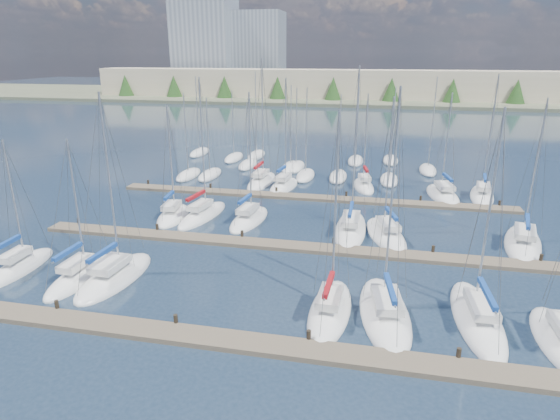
% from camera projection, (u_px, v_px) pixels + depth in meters
% --- Properties ---
extents(ground, '(400.00, 400.00, 0.00)m').
position_uv_depth(ground, '(336.00, 148.00, 80.07)').
color(ground, '#243549').
rests_on(ground, ground).
extents(dock_near, '(44.00, 1.93, 1.10)m').
position_uv_depth(dock_near, '(236.00, 342.00, 26.31)').
color(dock_near, '#6B5E4C').
rests_on(dock_near, ground).
extents(dock_mid, '(44.00, 1.93, 1.10)m').
position_uv_depth(dock_mid, '(285.00, 246.00, 39.28)').
color(dock_mid, '#6B5E4C').
rests_on(dock_mid, ground).
extents(dock_far, '(44.00, 1.93, 1.10)m').
position_uv_depth(dock_far, '(310.00, 197.00, 52.24)').
color(dock_far, '#6B5E4C').
rests_on(dock_far, ground).
extents(sailboat_i, '(3.63, 8.95, 14.17)m').
position_uv_depth(sailboat_i, '(203.00, 215.00, 46.57)').
color(sailboat_i, white).
rests_on(sailboat_i, ground).
extents(sailboat_a, '(2.42, 7.19, 10.51)m').
position_uv_depth(sailboat_a, '(21.00, 267.00, 35.31)').
color(sailboat_a, white).
rests_on(sailboat_a, ground).
extents(sailboat_o, '(3.51, 7.44, 13.55)m').
position_uv_depth(sailboat_o, '(284.00, 186.00, 56.59)').
color(sailboat_o, white).
rests_on(sailboat_o, ground).
extents(sailboat_r, '(3.79, 8.93, 14.10)m').
position_uv_depth(sailboat_r, '(482.00, 195.00, 52.89)').
color(sailboat_r, white).
rests_on(sailboat_r, ground).
extents(sailboat_d, '(2.88, 8.23, 13.34)m').
position_uv_depth(sailboat_d, '(330.00, 310.00, 29.44)').
color(sailboat_d, white).
rests_on(sailboat_d, ground).
extents(sailboat_c, '(3.60, 8.55, 13.93)m').
position_uv_depth(sailboat_c, '(115.00, 277.00, 33.85)').
color(sailboat_c, white).
rests_on(sailboat_c, ground).
extents(sailboat_f, '(3.06, 9.67, 13.55)m').
position_uv_depth(sailboat_f, '(477.00, 318.00, 28.61)').
color(sailboat_f, white).
rests_on(sailboat_f, ground).
extents(sailboat_m, '(4.99, 9.81, 12.96)m').
position_uv_depth(sailboat_m, '(523.00, 243.00, 39.80)').
color(sailboat_m, white).
rests_on(sailboat_m, ground).
extents(sailboat_b, '(2.50, 7.71, 10.82)m').
position_uv_depth(sailboat_b, '(81.00, 276.00, 33.96)').
color(sailboat_b, white).
rests_on(sailboat_b, ground).
extents(sailboat_k, '(2.79, 10.27, 15.29)m').
position_uv_depth(sailboat_k, '(350.00, 229.00, 42.91)').
color(sailboat_k, white).
rests_on(sailboat_k, ground).
extents(sailboat_q, '(4.27, 8.80, 12.22)m').
position_uv_depth(sailboat_q, '(443.00, 195.00, 53.13)').
color(sailboat_q, white).
rests_on(sailboat_q, ground).
extents(sailboat_n, '(3.00, 8.95, 15.79)m').
position_uv_depth(sailboat_n, '(262.00, 181.00, 58.61)').
color(sailboat_n, white).
rests_on(sailboat_n, ground).
extents(sailboat_p, '(3.52, 7.10, 11.82)m').
position_uv_depth(sailboat_p, '(364.00, 186.00, 56.53)').
color(sailboat_p, white).
rests_on(sailboat_p, ground).
extents(sailboat_j, '(3.41, 7.85, 12.92)m').
position_uv_depth(sailboat_j, '(249.00, 219.00, 45.42)').
color(sailboat_j, white).
rests_on(sailboat_j, ground).
extents(sailboat_h, '(3.37, 7.04, 11.67)m').
position_uv_depth(sailboat_h, '(173.00, 216.00, 46.37)').
color(sailboat_h, white).
rests_on(sailboat_h, ground).
extents(sailboat_l, '(4.96, 8.95, 12.89)m').
position_uv_depth(sailboat_l, '(386.00, 234.00, 41.63)').
color(sailboat_l, white).
rests_on(sailboat_l, ground).
extents(sailboat_e, '(4.20, 9.63, 14.61)m').
position_uv_depth(sailboat_e, '(385.00, 313.00, 29.17)').
color(sailboat_e, white).
rests_on(sailboat_e, ground).
extents(distant_boats, '(36.93, 20.75, 13.30)m').
position_uv_depth(distant_boats, '(294.00, 166.00, 65.79)').
color(distant_boats, '#9EA0A5').
rests_on(distant_boats, ground).
extents(shoreline, '(400.00, 60.00, 38.00)m').
position_uv_depth(shoreline, '(323.00, 76.00, 163.43)').
color(shoreline, '#666B51').
rests_on(shoreline, ground).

